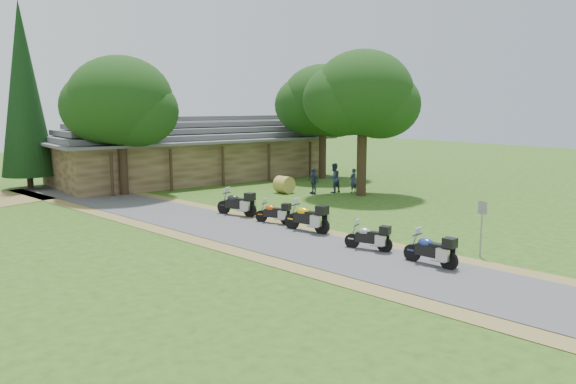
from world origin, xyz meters
TOP-DOWN VIEW (x-y plane):
  - ground at (0.00, 0.00)m, footprint 120.00×120.00m
  - driveway at (-0.50, 4.00)m, footprint 51.95×51.95m
  - lodge at (6.00, 24.00)m, footprint 21.40×9.40m
  - motorcycle_row_a at (1.45, -2.29)m, footprint 0.85×1.95m
  - motorcycle_row_b at (1.24, 0.56)m, footprint 1.21×1.82m
  - motorcycle_row_c at (1.40, 4.57)m, footprint 1.20×2.24m
  - motorcycle_row_d at (1.27, 6.93)m, footprint 1.27×1.79m
  - motorcycle_row_e at (0.90, 9.67)m, footprint 1.45×2.18m
  - person_a at (11.09, 11.59)m, footprint 0.56×0.42m
  - person_b at (10.13, 12.40)m, footprint 0.66×0.49m
  - person_c at (8.77, 12.87)m, footprint 0.41×0.56m
  - hay_bale at (7.43, 14.23)m, footprint 1.20×1.12m
  - sign_post at (3.92, -2.68)m, footprint 0.39×0.06m
  - oak_lodge_left at (-1.13, 19.80)m, footprint 6.51×6.51m
  - oak_lodge_right at (14.28, 18.32)m, footprint 6.39×6.39m
  - oak_driveway at (10.72, 10.49)m, footprint 6.23×6.23m
  - cedar_near at (-5.22, 26.32)m, footprint 3.46×3.46m

SIDE VIEW (x-z plane):
  - ground at x=0.00m, z-range 0.00..0.00m
  - driveway at x=-0.50m, z-range 0.00..0.00m
  - hay_bale at x=7.43m, z-range 0.00..1.10m
  - motorcycle_row_d at x=1.27m, z-range 0.00..1.18m
  - motorcycle_row_b at x=1.24m, z-range 0.00..1.19m
  - motorcycle_row_a at x=1.45m, z-range 0.00..1.29m
  - motorcycle_row_e at x=0.90m, z-range 0.00..1.42m
  - motorcycle_row_c at x=1.40m, z-range 0.00..1.46m
  - person_a at x=11.09m, z-range 0.00..1.86m
  - person_c at x=8.77m, z-range 0.00..1.95m
  - sign_post at x=3.92m, z-range 0.00..2.16m
  - person_b at x=10.13m, z-range 0.00..2.25m
  - lodge at x=6.00m, z-range 0.00..4.90m
  - oak_lodge_left at x=-1.13m, z-range 0.00..9.61m
  - oak_lodge_right at x=14.28m, z-range 0.00..9.78m
  - oak_driveway at x=10.72m, z-range 0.00..10.37m
  - cedar_near at x=-5.22m, z-range 0.00..12.56m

